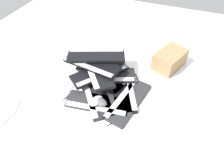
# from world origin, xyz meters

# --- Properties ---
(ground_plane) EXTENTS (3.20, 3.20, 0.00)m
(ground_plane) POSITION_xyz_m (0.00, 0.00, 0.00)
(ground_plane) COLOR white
(keyboard_0) EXTENTS (0.21, 0.46, 0.03)m
(keyboard_0) POSITION_xyz_m (0.19, -0.07, 0.01)
(keyboard_0) COLOR #232326
(keyboard_0) RESTS_ON ground
(keyboard_1) EXTENTS (0.46, 0.23, 0.03)m
(keyboard_1) POSITION_xyz_m (0.10, 0.12, 0.01)
(keyboard_1) COLOR #232326
(keyboard_1) RESTS_ON ground
(keyboard_2) EXTENTS (0.46, 0.33, 0.03)m
(keyboard_2) POSITION_xyz_m (0.00, 0.05, 0.01)
(keyboard_2) COLOR black
(keyboard_2) RESTS_ON ground
(keyboard_3) EXTENTS (0.30, 0.46, 0.03)m
(keyboard_3) POSITION_xyz_m (-0.07, -0.16, 0.01)
(keyboard_3) COLOR black
(keyboard_3) RESTS_ON ground
(keyboard_4) EXTENTS (0.44, 0.39, 0.03)m
(keyboard_4) POSITION_xyz_m (0.12, -0.11, 0.01)
(keyboard_4) COLOR black
(keyboard_4) RESTS_ON ground
(keyboard_5) EXTENTS (0.30, 0.46, 0.03)m
(keyboard_5) POSITION_xyz_m (-0.06, -0.11, 0.04)
(keyboard_5) COLOR black
(keyboard_5) RESTS_ON keyboard_3
(keyboard_6) EXTENTS (0.44, 0.39, 0.03)m
(keyboard_6) POSITION_xyz_m (-0.05, -0.16, 0.07)
(keyboard_6) COLOR black
(keyboard_6) RESTS_ON keyboard_5
(keyboard_7) EXTENTS (0.44, 0.39, 0.03)m
(keyboard_7) POSITION_xyz_m (-0.04, -0.18, 0.10)
(keyboard_7) COLOR black
(keyboard_7) RESTS_ON keyboard_6
(keyboard_8) EXTENTS (0.21, 0.46, 0.03)m
(keyboard_8) POSITION_xyz_m (-0.06, -0.22, 0.13)
(keyboard_8) COLOR black
(keyboard_8) RESTS_ON keyboard_7
(keyboard_9) EXTENTS (0.30, 0.46, 0.03)m
(keyboard_9) POSITION_xyz_m (-0.13, -0.22, 0.16)
(keyboard_9) COLOR black
(keyboard_9) RESTS_ON keyboard_8
(mouse_0) EXTENTS (0.13, 0.10, 0.04)m
(mouse_0) POSITION_xyz_m (0.20, -0.08, 0.05)
(mouse_0) COLOR #B7B7BC
(mouse_0) RESTS_ON keyboard_0
(mouse_1) EXTENTS (0.10, 0.13, 0.04)m
(mouse_1) POSITION_xyz_m (-0.38, 0.17, 0.02)
(mouse_1) COLOR #B7B7BC
(mouse_1) RESTS_ON ground
(mouse_2) EXTENTS (0.12, 0.10, 0.04)m
(mouse_2) POSITION_xyz_m (0.20, -0.33, 0.02)
(mouse_2) COLOR silver
(mouse_2) RESTS_ON ground
(mouse_3) EXTENTS (0.09, 0.12, 0.04)m
(mouse_3) POSITION_xyz_m (0.20, -0.05, 0.05)
(mouse_3) COLOR #4C4C51
(mouse_3) RESTS_ON keyboard_0
(cable_0) EXTENTS (0.68, 0.36, 0.01)m
(cable_0) POSITION_xyz_m (0.21, -0.44, 0.00)
(cable_0) COLOR #59595B
(cable_0) RESTS_ON ground
(cable_1) EXTENTS (0.61, 0.52, 0.01)m
(cable_1) POSITION_xyz_m (-0.07, 0.03, 0.00)
(cable_1) COLOR black
(cable_1) RESTS_ON ground
(cardboard_box) EXTENTS (0.32, 0.27, 0.15)m
(cardboard_box) POSITION_xyz_m (-0.40, 0.32, 0.07)
(cardboard_box) COLOR olive
(cardboard_box) RESTS_ON ground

